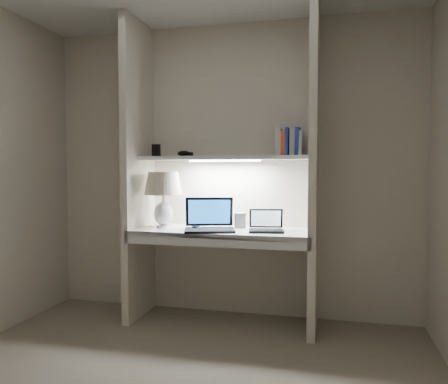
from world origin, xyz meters
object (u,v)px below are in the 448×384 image
(laptop_netbook, at_px, (266,226))
(speaker, at_px, (240,220))
(table_lamp, at_px, (163,190))
(book_row, at_px, (289,143))
(laptop_main, at_px, (210,223))

(laptop_netbook, relative_size, speaker, 2.35)
(table_lamp, relative_size, book_row, 2.08)
(table_lamp, bearing_deg, laptop_netbook, -1.39)
(laptop_main, height_order, laptop_netbook, laptop_main)
(table_lamp, distance_m, book_row, 1.11)
(laptop_main, xyz_separation_m, laptop_netbook, (0.45, 0.05, -0.02))
(laptop_netbook, bearing_deg, laptop_main, 176.45)
(table_lamp, distance_m, speaker, 0.69)
(laptop_netbook, relative_size, book_row, 1.34)
(speaker, bearing_deg, book_row, -13.86)
(speaker, bearing_deg, laptop_main, -156.27)
(table_lamp, xyz_separation_m, book_row, (1.03, 0.13, 0.39))
(table_lamp, relative_size, laptop_main, 1.00)
(laptop_netbook, height_order, book_row, book_row)
(speaker, relative_size, book_row, 0.57)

